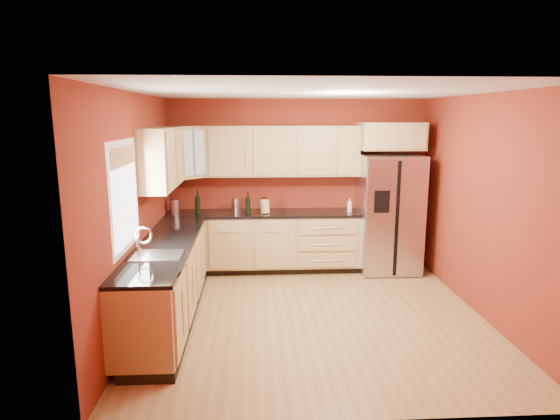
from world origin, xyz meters
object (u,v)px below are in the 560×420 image
canister_left (175,207)px  refrigerator (388,214)px  wine_bottle_a (248,202)px  knife_block (265,206)px  soap_dispenser (350,205)px

canister_left → refrigerator: bearing=0.0°
canister_left → wine_bottle_a: (1.07, 0.05, 0.05)m
wine_bottle_a → knife_block: bearing=-14.4°
refrigerator → canister_left: size_ratio=8.22×
wine_bottle_a → soap_dispenser: (1.53, -0.02, -0.06)m
wine_bottle_a → canister_left: bearing=-177.2°
knife_block → soap_dispenser: knife_block is taller
refrigerator → knife_block: (-1.88, -0.01, 0.13)m
refrigerator → soap_dispenser: refrigerator is taller
refrigerator → wine_bottle_a: bearing=178.6°
wine_bottle_a → soap_dispenser: size_ratio=1.59×
canister_left → knife_block: 1.32m
refrigerator → canister_left: refrigerator is taller
knife_block → soap_dispenser: (1.28, 0.04, -0.01)m
refrigerator → soap_dispenser: (-0.60, 0.03, 0.13)m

